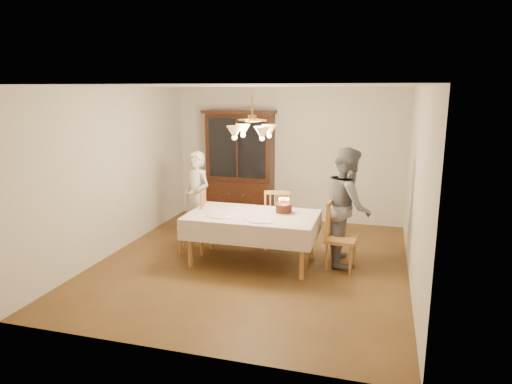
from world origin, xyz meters
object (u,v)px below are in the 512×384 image
(chair_far_side, at_px, (276,221))
(elderly_woman, at_px, (197,196))
(china_hutch, at_px, (240,168))
(birthday_cake, at_px, (284,209))
(dining_table, at_px, (252,219))

(chair_far_side, distance_m, elderly_woman, 1.43)
(china_hutch, distance_m, birthday_cake, 2.49)
(dining_table, xyz_separation_m, elderly_woman, (-1.21, 0.79, 0.09))
(dining_table, relative_size, china_hutch, 0.88)
(birthday_cake, bearing_deg, dining_table, -158.78)
(elderly_woman, distance_m, birthday_cake, 1.76)
(china_hutch, xyz_separation_m, chair_far_side, (1.09, -1.48, -0.60))
(chair_far_side, relative_size, elderly_woman, 0.65)
(chair_far_side, bearing_deg, birthday_cake, -67.17)
(dining_table, relative_size, birthday_cake, 6.33)
(dining_table, relative_size, elderly_woman, 1.24)
(china_hutch, bearing_deg, elderly_woman, -101.90)
(chair_far_side, bearing_deg, elderly_woman, 179.27)
(dining_table, height_order, birthday_cake, birthday_cake)
(china_hutch, height_order, elderly_woman, china_hutch)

